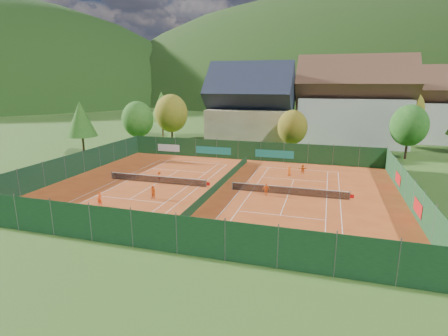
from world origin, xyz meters
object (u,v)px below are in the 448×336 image
Objects in this scene: chalet at (250,111)px; player_right_far_b at (303,169)px; player_left_near at (100,199)px; player_right_near at (266,189)px; ball_hopper at (346,244)px; player_left_far at (159,176)px; hotel_block_a at (352,107)px; player_right_far_a at (289,171)px; player_left_mid at (153,192)px; hotel_block_b at (422,109)px.

chalet is 24.40m from player_right_far_b.
player_right_far_b is (18.55, 18.55, -0.08)m from player_left_near.
player_left_near is 17.42m from player_right_near.
player_right_near is (-7.92, 11.10, 0.13)m from ball_hopper.
player_left_far is at bearing 19.17° from player_right_far_b.
hotel_block_a is 16.61× the size of player_right_far_a.
player_right_near is at bearing 32.14° from player_left_mid.
chalet is at bearing 82.17° from player_left_near.
hotel_block_b is 12.93× the size of player_left_far.
player_left_mid is 18.76m from player_right_far_a.
player_right_far_b is at bearing 46.93° from player_left_near.
ball_hopper is at bearing -86.30° from player_right_near.
player_right_near is (-24.32, -44.88, -5.93)m from hotel_block_b.
chalet is at bearing -162.47° from hotel_block_a.
player_right_near is (8.68, -30.88, -5.94)m from chalet.
hotel_block_b is 12.99× the size of player_right_far_b.
player_left_far is 19.05m from player_right_far_b.
player_left_near is 1.14× the size of player_right_far_a.
player_right_far_a is at bearing -107.54° from hotel_block_a.
hotel_block_b is 21.60× the size of ball_hopper.
player_left_mid is 1.11× the size of player_right_far_a.
player_left_near is at bearing -119.73° from hotel_block_a.
player_left_mid reaches higher than player_right_far_b.
player_left_far is 13.77m from player_right_near.
player_right_near is 1.03× the size of player_right_far_b.
ball_hopper is 25.01m from player_left_far.
chalet is at bearing 95.42° from player_left_mid.
chalet reaches higher than ball_hopper.
player_right_far_b is (-7.17, -26.49, -6.72)m from hotel_block_a.
player_right_far_a is at bearing -122.45° from hotel_block_b.
player_left_mid reaches higher than player_right_far_a.
hotel_block_a reaches higher than player_left_mid.
player_right_far_a is at bearing 107.65° from ball_hopper.
hotel_block_b is 11.95× the size of player_left_mid.
player_left_mid is 6.62m from player_left_far.
player_right_far_b is at bearing -105.14° from hotel_block_a.
player_right_near is at bearing 125.50° from ball_hopper.
player_left_mid reaches higher than player_right_near.
player_left_mid is at bearing -117.48° from hotel_block_a.
player_right_far_a is (1.52, 9.02, -0.04)m from player_right_near.
player_left_mid is (-2.62, -35.56, -5.90)m from chalet.
player_right_far_a is at bearing 48.65° from player_right_near.
hotel_block_a is 14.54× the size of player_left_near.
hotel_block_b is 42.92m from player_right_far_a.
hotel_block_a is 38.88m from player_right_near.
hotel_block_a is (19.00, 6.00, 0.76)m from chalet.
ball_hopper is 0.58× the size of player_right_near.
player_left_near reaches higher than player_right_near.
player_right_far_a is (12.82, 13.70, -0.07)m from player_left_mid.
hotel_block_a is at bearing -150.26° from hotel_block_b.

